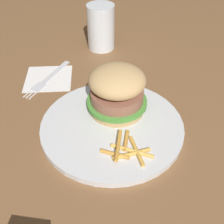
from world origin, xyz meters
The scene contains 7 objects.
ground_plane centered at (0.00, 0.00, 0.00)m, with size 1.60×1.60×0.00m, color brown.
plate centered at (0.01, 0.03, 0.01)m, with size 0.28×0.28×0.01m, color silver.
sandwich centered at (0.06, 0.01, 0.06)m, with size 0.12×0.12×0.10m.
fries_pile centered at (-0.06, 0.02, 0.02)m, with size 0.09×0.09×0.01m.
napkin centered at (0.21, 0.15, 0.00)m, with size 0.11×0.11×0.00m, color white.
fork centered at (0.21, 0.15, 0.00)m, with size 0.15×0.12×0.00m.
drink_glass centered at (0.35, -0.01, 0.05)m, with size 0.07×0.07×0.12m.
Camera 1 is at (-0.39, 0.11, 0.39)m, focal length 46.22 mm.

